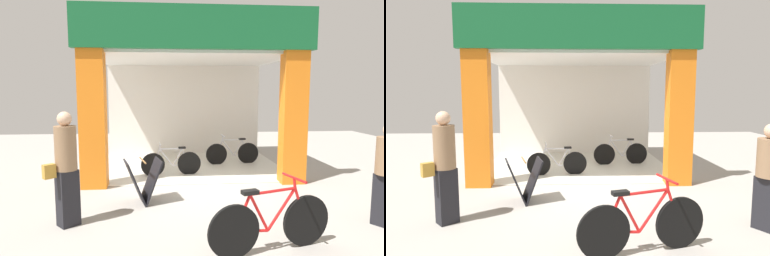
{
  "view_description": "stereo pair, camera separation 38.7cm",
  "coord_description": "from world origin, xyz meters",
  "views": [
    {
      "loc": [
        -0.68,
        -6.99,
        2.07
      ],
      "look_at": [
        0.0,
        0.92,
        1.15
      ],
      "focal_mm": 30.78,
      "sensor_mm": 36.0,
      "label": 1
    },
    {
      "loc": [
        -0.29,
        -7.01,
        2.07
      ],
      "look_at": [
        0.0,
        0.92,
        1.15
      ],
      "focal_mm": 30.78,
      "sensor_mm": 36.0,
      "label": 2
    }
  ],
  "objects": [
    {
      "name": "bicycle_parked_0",
      "position": [
        0.67,
        -3.07,
        0.39
      ],
      "size": [
        1.71,
        0.56,
        0.96
      ],
      "color": "black",
      "rests_on": "ground"
    },
    {
      "name": "sandwich_board_sign",
      "position": [
        -1.07,
        -1.06,
        0.4
      ],
      "size": [
        0.76,
        0.69,
        0.82
      ],
      "color": "black",
      "rests_on": "ground"
    },
    {
      "name": "bicycle_inside_1",
      "position": [
        -0.51,
        0.82,
        0.32
      ],
      "size": [
        1.45,
        0.4,
        0.8
      ],
      "color": "black",
      "rests_on": "ground"
    },
    {
      "name": "shop_facade",
      "position": [
        0.0,
        1.71,
        1.98
      ],
      "size": [
        5.05,
        4.01,
        3.78
      ],
      "color": "beige",
      "rests_on": "ground"
    },
    {
      "name": "bicycle_inside_0",
      "position": [
        1.23,
        1.92,
        0.33
      ],
      "size": [
        1.51,
        0.41,
        0.83
      ],
      "color": "black",
      "rests_on": "ground"
    },
    {
      "name": "pedestrian_1",
      "position": [
        -2.16,
        -1.99,
        0.9
      ],
      "size": [
        0.52,
        0.5,
        1.75
      ],
      "color": "black",
      "rests_on": "ground"
    },
    {
      "name": "ground_plane",
      "position": [
        0.0,
        0.0,
        0.0
      ],
      "size": [
        17.7,
        17.7,
        0.0
      ],
      "primitive_type": "plane",
      "color": "#9E9991",
      "rests_on": "ground"
    }
  ]
}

